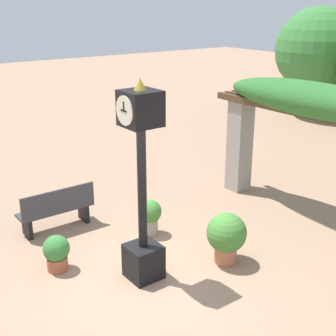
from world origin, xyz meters
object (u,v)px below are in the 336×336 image
object	(u,v)px
potted_plant_near_left	(226,235)
potted_plant_near_right	(150,215)
park_bench	(57,209)
potted_plant_far_left	(57,252)
pedestal_clock	(142,188)

from	to	relation	value
potted_plant_near_left	potted_plant_near_right	xyz separation A→B (m)	(-1.65, -0.46, -0.11)
potted_plant_near_right	park_bench	world-z (taller)	park_bench
park_bench	potted_plant_far_left	bearing A→B (deg)	65.56
potted_plant_near_left	park_bench	distance (m)	3.43
potted_plant_far_left	potted_plant_near_left	bearing A→B (deg)	58.31
potted_plant_near_left	park_bench	xyz separation A→B (m)	(-2.91, -1.82, -0.08)
potted_plant_far_left	park_bench	bearing A→B (deg)	155.56
pedestal_clock	potted_plant_far_left	bearing A→B (deg)	-134.86
potted_plant_near_right	pedestal_clock	bearing A→B (deg)	-38.46
pedestal_clock	potted_plant_near_left	bearing A→B (deg)	71.55
park_bench	potted_plant_near_left	bearing A→B (deg)	122.07
potted_plant_near_left	potted_plant_far_left	xyz separation A→B (m)	(-1.52, -2.46, -0.18)
potted_plant_near_left	potted_plant_near_right	bearing A→B (deg)	-164.25
potted_plant_near_left	pedestal_clock	bearing A→B (deg)	-108.45
pedestal_clock	park_bench	bearing A→B (deg)	-170.23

